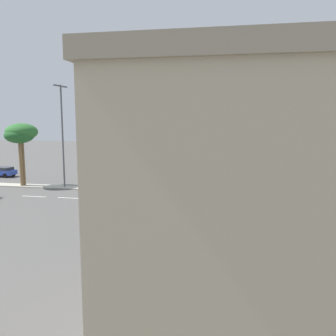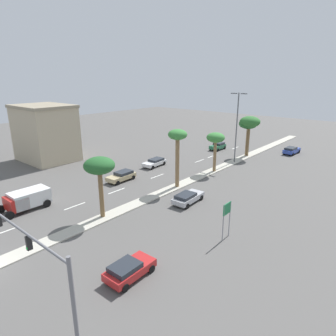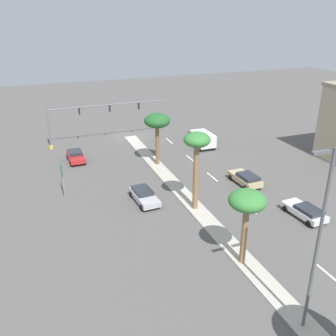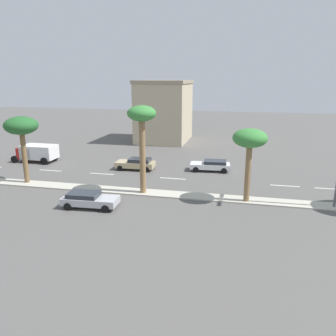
# 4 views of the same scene
# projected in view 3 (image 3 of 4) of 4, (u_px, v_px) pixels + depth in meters

# --- Properties ---
(ground_plane) EXTENTS (160.00, 160.00, 0.00)m
(ground_plane) POSITION_uv_depth(u_px,v_px,m) (212.00, 226.00, 34.91)
(ground_plane) COLOR #565451
(median_curb) EXTENTS (1.80, 72.42, 0.12)m
(median_curb) POSITION_uv_depth(u_px,v_px,m) (262.00, 279.00, 27.97)
(median_curb) COLOR #B7B2A3
(median_curb) RESTS_ON ground
(lane_stripe_trailing) EXTENTS (0.20, 2.80, 0.01)m
(lane_stripe_trailing) POSITION_uv_depth(u_px,v_px,m) (169.00, 141.00, 57.37)
(lane_stripe_trailing) COLOR silver
(lane_stripe_trailing) RESTS_ON ground
(lane_stripe_far) EXTENTS (0.20, 2.80, 0.01)m
(lane_stripe_far) POSITION_uv_depth(u_px,v_px,m) (191.00, 159.00, 50.55)
(lane_stripe_far) COLOR silver
(lane_stripe_far) RESTS_ON ground
(lane_stripe_leading) EXTENTS (0.20, 2.80, 0.01)m
(lane_stripe_leading) POSITION_uv_depth(u_px,v_px,m) (212.00, 177.00, 45.09)
(lane_stripe_leading) COLOR silver
(lane_stripe_leading) RESTS_ON ground
(lane_stripe_outboard) EXTENTS (0.20, 2.80, 0.01)m
(lane_stripe_outboard) POSITION_uv_depth(u_px,v_px,m) (249.00, 207.00, 38.17)
(lane_stripe_outboard) COLOR silver
(lane_stripe_outboard) RESTS_ON ground
(lane_stripe_mid) EXTENTS (0.20, 2.80, 0.01)m
(lane_stripe_mid) POSITION_uv_depth(u_px,v_px,m) (330.00, 275.00, 28.43)
(lane_stripe_mid) COLOR silver
(lane_stripe_mid) RESTS_ON ground
(traffic_signal_gantry) EXTENTS (17.92, 0.53, 6.11)m
(traffic_signal_gantry) POSITION_uv_depth(u_px,v_px,m) (84.00, 118.00, 54.19)
(traffic_signal_gantry) COLOR slate
(traffic_signal_gantry) RESTS_ON ground
(directional_road_sign) EXTENTS (0.10, 1.31, 3.58)m
(directional_road_sign) POSITION_uv_depth(u_px,v_px,m) (62.00, 174.00, 39.50)
(directional_road_sign) COLOR gray
(directional_road_sign) RESTS_ON ground
(palm_tree_trailing) EXTENTS (3.22, 3.22, 6.63)m
(palm_tree_trailing) POSITION_uv_depth(u_px,v_px,m) (157.00, 122.00, 46.45)
(palm_tree_trailing) COLOR brown
(palm_tree_trailing) RESTS_ON median_curb
(palm_tree_far) EXTENTS (2.54, 2.54, 7.92)m
(palm_tree_far) POSITION_uv_depth(u_px,v_px,m) (197.00, 147.00, 35.30)
(palm_tree_far) COLOR olive
(palm_tree_far) RESTS_ON median_curb
(palm_tree_mid) EXTENTS (2.85, 2.85, 6.23)m
(palm_tree_mid) POSITION_uv_depth(u_px,v_px,m) (247.00, 204.00, 27.79)
(palm_tree_mid) COLOR olive
(palm_tree_mid) RESTS_ON median_curb
(street_lamp_far) EXTENTS (2.90, 0.24, 11.95)m
(street_lamp_far) POSITION_uv_depth(u_px,v_px,m) (320.00, 233.00, 21.15)
(street_lamp_far) COLOR #515459
(street_lamp_far) RESTS_ON median_curb
(sedan_white_front) EXTENTS (2.30, 4.60, 1.24)m
(sedan_white_front) POSITION_uv_depth(u_px,v_px,m) (305.00, 211.00, 36.06)
(sedan_white_front) COLOR silver
(sedan_white_front) RESTS_ON ground
(sedan_red_leading) EXTENTS (2.10, 4.00, 1.33)m
(sedan_red_leading) POSITION_uv_depth(u_px,v_px,m) (76.00, 156.00, 49.46)
(sedan_red_leading) COLOR red
(sedan_red_leading) RESTS_ON ground
(sedan_tan_center) EXTENTS (2.20, 4.49, 1.35)m
(sedan_tan_center) POSITION_uv_depth(u_px,v_px,m) (246.00, 178.00, 42.93)
(sedan_tan_center) COLOR tan
(sedan_tan_center) RESTS_ON ground
(sedan_silver_trailing) EXTENTS (2.24, 4.62, 1.26)m
(sedan_silver_trailing) POSITION_uv_depth(u_px,v_px,m) (144.00, 196.00, 39.07)
(sedan_silver_trailing) COLOR #B2B2B7
(sedan_silver_trailing) RESTS_ON ground
(box_truck) EXTENTS (2.67, 5.34, 2.15)m
(box_truck) POSITION_uv_depth(u_px,v_px,m) (201.00, 138.00, 54.66)
(box_truck) COLOR #B21E19
(box_truck) RESTS_ON ground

